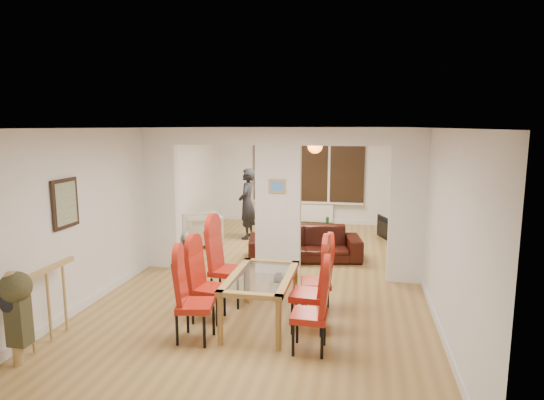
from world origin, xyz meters
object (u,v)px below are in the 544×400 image
(dining_chair_lb, at_px, (208,283))
(dining_chair_la, at_px, (195,299))
(dining_chair_rc, at_px, (316,278))
(armchair, at_px, (202,230))
(bowl, at_px, (322,227))
(dining_chair_rb, at_px, (309,288))
(dining_chair_lc, at_px, (228,265))
(dining_table, at_px, (261,299))
(sofa, at_px, (305,243))
(person, at_px, (247,204))
(dining_chair_ra, at_px, (309,309))
(television, at_px, (382,228))
(coffee_table, at_px, (323,234))
(bottle, at_px, (327,223))

(dining_chair_lb, bearing_deg, dining_chair_la, -78.06)
(dining_chair_rc, xyz_separation_m, armchair, (-2.84, 3.18, -0.16))
(bowl, bearing_deg, dining_chair_rb, -87.07)
(dining_chair_la, relative_size, dining_chair_lc, 0.90)
(dining_table, relative_size, dining_chair_lc, 1.22)
(dining_table, height_order, sofa, dining_table)
(person, bearing_deg, dining_chair_ra, 23.09)
(dining_chair_rc, xyz_separation_m, television, (1.09, 4.53, -0.25))
(dining_chair_rb, bearing_deg, dining_chair_ra, -79.50)
(dining_chair_la, height_order, dining_chair_rc, dining_chair_la)
(dining_chair_la, xyz_separation_m, bowl, (1.08, 5.57, -0.29))
(armchair, xyz_separation_m, coffee_table, (2.57, 1.14, -0.24))
(coffee_table, bearing_deg, sofa, -96.92)
(dining_chair_la, distance_m, dining_chair_lb, 0.60)
(sofa, relative_size, person, 1.33)
(armchair, bearing_deg, dining_chair_rb, 4.52)
(sofa, relative_size, television, 2.46)
(dining_table, distance_m, sofa, 3.12)
(dining_chair_ra, xyz_separation_m, dining_chair_rc, (-0.04, 1.14, -0.00))
(dining_chair_ra, height_order, bowl, dining_chair_ra)
(bowl, bearing_deg, coffee_table, -80.03)
(bottle, bearing_deg, dining_table, -95.77)
(dining_table, bearing_deg, sofa, 86.52)
(dining_chair_lc, relative_size, coffee_table, 1.25)
(television, bearing_deg, dining_chair_la, 135.21)
(dining_chair_lc, bearing_deg, dining_table, -38.16)
(dining_chair_lb, bearing_deg, bowl, 86.14)
(television, bearing_deg, dining_chair_rb, 146.19)
(armchair, bearing_deg, person, 103.67)
(dining_chair_lc, relative_size, dining_chair_rc, 1.16)
(dining_chair_ra, relative_size, television, 1.15)
(dining_chair_ra, relative_size, dining_chair_rb, 0.92)
(dining_chair_lc, xyz_separation_m, television, (2.40, 4.45, -0.34))
(sofa, bearing_deg, coffee_table, 72.46)
(dining_chair_ra, height_order, person, person)
(dining_chair_rc, bearing_deg, bottle, 82.41)
(dining_chair_lc, height_order, person, person)
(dining_chair_ra, xyz_separation_m, bowl, (-0.33, 5.56, -0.27))
(dining_chair_ra, height_order, television, dining_chair_ra)
(dining_chair_ra, height_order, dining_chair_rc, dining_chair_ra)
(person, relative_size, coffee_table, 1.74)
(armchair, relative_size, bottle, 2.54)
(dining_chair_la, bearing_deg, television, 55.86)
(dining_chair_rb, bearing_deg, dining_chair_lb, -178.47)
(dining_chair_rb, distance_m, television, 5.25)
(television, xyz_separation_m, coffee_table, (-1.37, -0.21, -0.15))
(dining_chair_lc, bearing_deg, person, 105.85)
(bowl, bearing_deg, dining_chair_ra, -86.59)
(dining_chair_la, bearing_deg, dining_chair_lc, 76.67)
(person, distance_m, television, 3.21)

